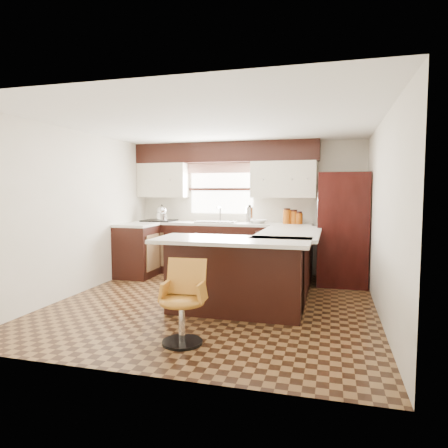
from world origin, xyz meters
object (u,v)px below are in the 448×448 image
(peninsula_long, at_px, (286,265))
(bar_chair, at_px, (182,303))
(refrigerator, at_px, (343,229))
(peninsula_return, at_px, (235,277))

(peninsula_long, height_order, bar_chair, peninsula_long)
(refrigerator, distance_m, bar_chair, 3.49)
(refrigerator, relative_size, bar_chair, 2.17)
(bar_chair, bearing_deg, peninsula_return, 72.36)
(peninsula_long, xyz_separation_m, peninsula_return, (-0.53, -0.97, 0.00))
(peninsula_long, xyz_separation_m, refrigerator, (0.79, 0.98, 0.45))
(peninsula_return, height_order, refrigerator, refrigerator)
(peninsula_long, relative_size, bar_chair, 2.34)
(peninsula_return, distance_m, refrigerator, 2.40)
(peninsula_long, relative_size, peninsula_return, 1.18)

